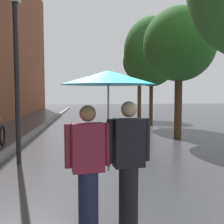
{
  "coord_description": "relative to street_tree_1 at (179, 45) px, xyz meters",
  "views": [
    {
      "loc": [
        -0.79,
        -3.29,
        1.81
      ],
      "look_at": [
        -0.21,
        2.95,
        1.35
      ],
      "focal_mm": 40.88,
      "sensor_mm": 36.0,
      "label": 1
    }
  ],
  "objects": [
    {
      "name": "street_lamp_post",
      "position": [
        -5.36,
        -3.13,
        -1.14
      ],
      "size": [
        0.24,
        0.24,
        4.39
      ],
      "color": "black",
      "rests_on": "ground"
    },
    {
      "name": "street_tree_1",
      "position": [
        0.0,
        0.0,
        0.0
      ],
      "size": [
        2.81,
        2.81,
        5.16
      ],
      "color": "#473323",
      "rests_on": "ground"
    },
    {
      "name": "kerb_strip",
      "position": [
        -5.96,
        3.46,
        -3.64
      ],
      "size": [
        0.3,
        36.0,
        0.12
      ],
      "primitive_type": "cube",
      "color": "slate",
      "rests_on": "ground"
    },
    {
      "name": "street_tree_3",
      "position": [
        0.14,
        8.46,
        0.36
      ],
      "size": [
        2.41,
        2.41,
        5.46
      ],
      "color": "#473323",
      "rests_on": "ground"
    },
    {
      "name": "couple_under_umbrella",
      "position": [
        -3.29,
        -6.58,
        -2.25
      ],
      "size": [
        1.22,
        1.22,
        2.1
      ],
      "color": "#1E233D",
      "rests_on": "ground"
    },
    {
      "name": "street_tree_2",
      "position": [
        -0.02,
        4.32,
        0.42
      ],
      "size": [
        3.12,
        3.12,
        6.05
      ],
      "color": "#473323",
      "rests_on": "ground"
    }
  ]
}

